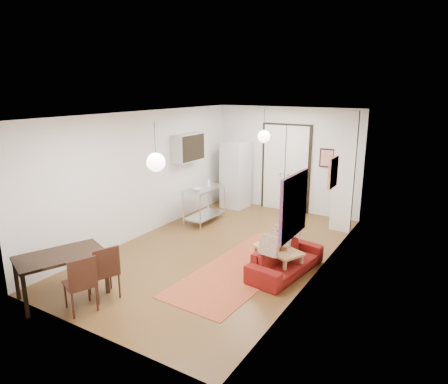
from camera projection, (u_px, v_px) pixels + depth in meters
The scene contains 27 objects.
floor at pixel (221, 250), 8.61m from camera, with size 7.00×7.00×0.00m, color brown.
ceiling at pixel (221, 114), 7.87m from camera, with size 4.20×7.00×0.02m, color silver.
wall_back at pixel (286, 160), 11.14m from camera, with size 4.20×0.02×2.90m, color white.
wall_front at pixel (85, 239), 5.34m from camera, with size 4.20×0.02×2.90m, color white.
wall_left at pixel (144, 174), 9.29m from camera, with size 0.02×7.00×2.90m, color white.
wall_right at pixel (320, 200), 7.19m from camera, with size 0.02×7.00×2.90m, color white.
double_doors at pixel (285, 169), 11.17m from camera, with size 1.44×0.06×2.50m, color white.
stub_partition at pixel (344, 173), 9.43m from camera, with size 0.50×0.10×2.90m, color white.
wall_cabinet at pixel (188, 147), 10.33m from camera, with size 0.35×1.00×0.70m, color silver.
painting_popart at pixel (294, 206), 6.12m from camera, with size 0.05×1.00×1.00m, color red.
painting_abstract at pixel (333, 173), 7.78m from camera, with size 0.05×0.50×0.60m, color #EFE1C7.
poster_back at pixel (327, 158), 10.50m from camera, with size 0.40×0.03×0.50m, color red.
print_left at pixel (194, 143), 10.80m from camera, with size 0.03×0.44×0.54m, color #92643D.
pendant_back at pixel (264, 136), 9.69m from camera, with size 0.30×0.30×0.80m.
pendant_front at pixel (156, 162), 6.38m from camera, with size 0.30×0.30×0.80m.
kilim_rug at pixel (244, 268), 7.78m from camera, with size 1.37×3.66×0.01m, color #B8522E.
sofa at pixel (286, 260), 7.52m from camera, with size 0.69×1.78×0.52m, color maroon.
coffee_table at pixel (278, 251), 7.65m from camera, with size 1.08×0.87×0.42m.
potted_plant at pixel (283, 239), 7.53m from camera, with size 0.37×0.32×0.41m, color #366B30.
kitchen_counter at pixel (204, 200), 10.28m from camera, with size 0.61×1.20×0.92m.
bowl at pixel (197, 189), 9.95m from camera, with size 0.22×0.22×0.05m, color silver.
soap_bottle at pixel (208, 182), 10.41m from camera, with size 0.09×0.09×0.19m, color teal.
fridge at pixel (236, 175), 11.52m from camera, with size 0.67×0.67×1.91m, color silver.
dining_table at pixel (60, 259), 6.57m from camera, with size 1.24×1.56×0.75m.
dining_chair_near at pixel (107, 265), 6.67m from camera, with size 0.58×0.69×0.94m.
dining_chair_far at pixel (84, 276), 6.27m from camera, with size 0.58×0.69×0.94m.
black_side_chair at pixel (295, 194), 10.96m from camera, with size 0.54×0.55×0.99m.
Camera 1 is at (4.18, -6.83, 3.42)m, focal length 32.00 mm.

